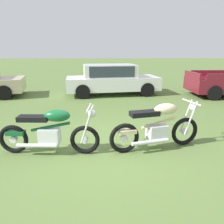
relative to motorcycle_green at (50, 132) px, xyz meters
name	(u,v)px	position (x,y,z in m)	size (l,w,h in m)	color
ground_plane	(106,148)	(1.13, 0.22, -0.48)	(120.00, 120.00, 0.00)	#567038
motorcycle_green	(50,132)	(0.00, 0.00, 0.00)	(2.08, 0.64, 1.02)	black
motorcycle_cream	(157,127)	(2.22, 0.22, 0.02)	(2.00, 0.87, 1.02)	black
car_white	(111,78)	(1.26, 6.24, 0.32)	(4.58, 2.43, 1.43)	silver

